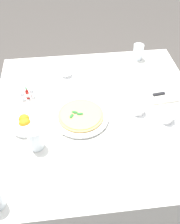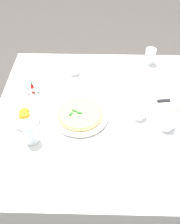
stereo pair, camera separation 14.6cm
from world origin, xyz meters
TOP-DOWN VIEW (x-y plane):
  - ground_plane at (0.00, 0.00)m, footprint 8.00×8.00m
  - dining_table at (0.00, 0.00)m, footprint 1.19×1.19m
  - pizza_plate at (-0.11, -0.05)m, footprint 0.31×0.31m
  - pizza at (-0.11, -0.05)m, footprint 0.25×0.25m
  - coffee_cup_far_left at (-0.17, 0.36)m, footprint 0.13×0.13m
  - coffee_cup_center_back at (0.21, -0.04)m, footprint 0.13×0.13m
  - coffee_cup_far_right at (0.35, -0.12)m, footprint 0.13×0.13m
  - water_glass_left_edge at (0.35, 0.50)m, footprint 0.07×0.07m
  - water_glass_back_corner at (-0.34, -0.21)m, footprint 0.07×0.07m
  - napkin_folded at (0.42, 0.08)m, footprint 0.23×0.15m
  - dinner_knife at (0.42, 0.08)m, footprint 0.20×0.04m
  - citrus_bowl at (-0.41, -0.08)m, footprint 0.15×0.15m
  - hot_sauce_bottle at (-0.41, 0.16)m, footprint 0.02×0.02m
  - salt_shaker at (-0.38, 0.17)m, footprint 0.03×0.03m
  - pepper_shaker at (-0.44, 0.15)m, footprint 0.03×0.03m

SIDE VIEW (x-z plane):
  - ground_plane at x=0.00m, z-range 0.00..0.00m
  - dining_table at x=0.00m, z-range 0.25..0.98m
  - napkin_folded at x=0.42m, z-range 0.74..0.76m
  - pizza_plate at x=-0.11m, z-range 0.74..0.76m
  - dinner_knife at x=0.42m, z-range 0.76..0.77m
  - pizza at x=-0.11m, z-range 0.75..0.77m
  - salt_shaker at x=-0.38m, z-range 0.73..0.79m
  - pepper_shaker at x=-0.44m, z-range 0.73..0.79m
  - coffee_cup_far_left at x=-0.17m, z-range 0.73..0.79m
  - citrus_bowl at x=-0.41m, z-range 0.73..0.80m
  - coffee_cup_center_back at x=0.21m, z-range 0.73..0.80m
  - coffee_cup_far_right at x=0.35m, z-range 0.73..0.80m
  - hot_sauce_bottle at x=-0.41m, z-range 0.73..0.81m
  - water_glass_left_edge at x=0.35m, z-range 0.73..0.84m
  - water_glass_back_corner at x=-0.34m, z-range 0.73..0.85m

